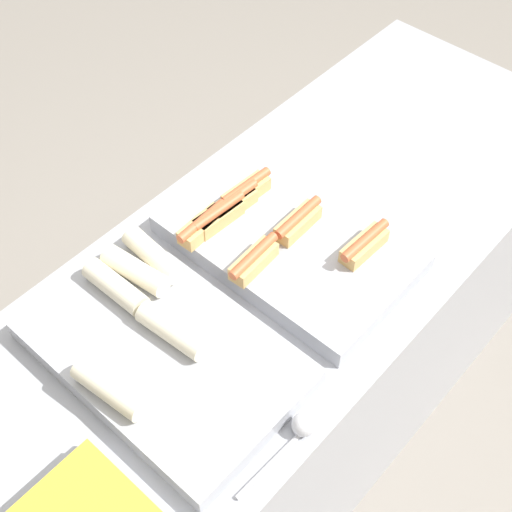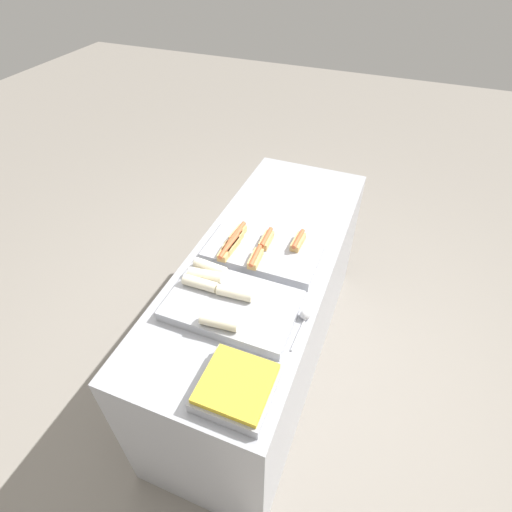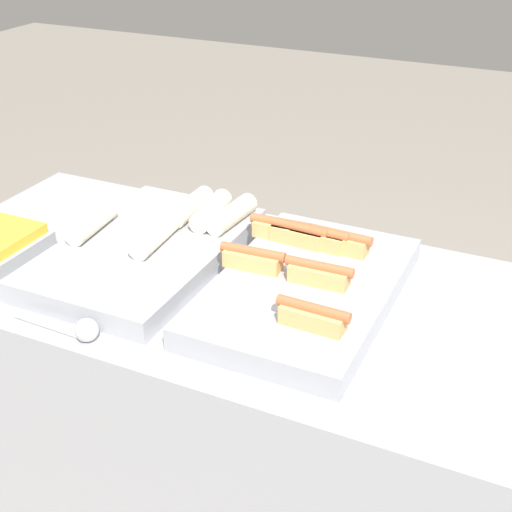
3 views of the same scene
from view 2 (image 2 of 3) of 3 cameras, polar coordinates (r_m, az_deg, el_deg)
ground_plane at (r=2.74m, az=0.97°, el=-14.18°), size 12.00×12.00×0.00m
counter at (r=2.37m, az=1.10°, el=-7.93°), size 1.88×0.71×0.93m
tray_hotdogs at (r=2.01m, az=0.86°, el=1.00°), size 0.37×0.56×0.10m
tray_wraps at (r=1.76m, az=-3.82°, el=-6.65°), size 0.36×0.56×0.10m
tray_side_front at (r=1.52m, az=-2.79°, el=-18.17°), size 0.27×0.27×0.07m
serving_spoon_near at (r=1.73m, az=6.93°, el=-8.71°), size 0.21×0.05×0.05m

